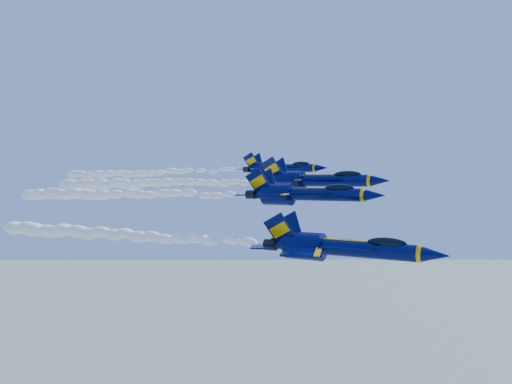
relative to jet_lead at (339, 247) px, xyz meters
The scene contains 8 objects.
jet_lead is the anchor object (origin of this frame).
smoke_trail_jet_lead 31.60m from the jet_lead, behind, with size 47.33×2.37×2.13m, color white.
jet_second 11.79m from the jet_lead, 135.30° to the left, with size 17.56×14.41×6.53m.
smoke_trail_jet_second 39.73m from the jet_lead, 169.06° to the left, with size 47.33×2.24×2.01m, color white.
jet_third 22.74m from the jet_lead, 121.51° to the left, with size 19.31×15.84×7.18m.
smoke_trail_jet_third 47.48m from the jet_lead, 156.83° to the left, with size 47.33×2.46×2.21m, color white.
jet_fourth 35.47m from the jet_lead, 128.89° to the left, with size 15.39×12.62×5.72m.
smoke_trail_jet_fourth 58.91m from the jet_lead, 152.70° to the left, with size 47.33×1.96×1.76m, color white.
Camera 1 is at (31.98, -57.95, 155.25)m, focal length 35.00 mm.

